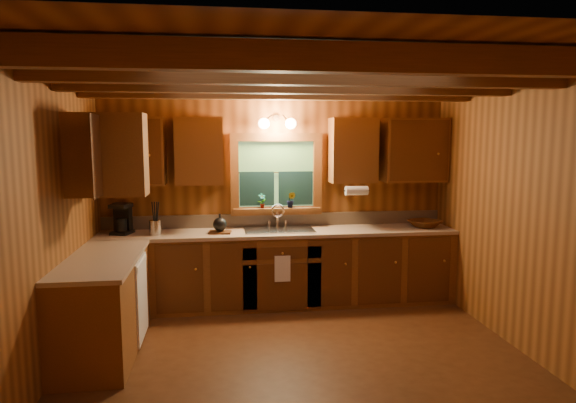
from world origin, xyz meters
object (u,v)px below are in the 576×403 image
(coffee_maker, at_px, (122,219))
(sink, at_px, (279,234))
(wicker_basket, at_px, (425,224))
(cutting_board, at_px, (220,232))

(coffee_maker, bearing_deg, sink, 16.75)
(wicker_basket, bearing_deg, coffee_maker, 178.45)
(sink, xyz_separation_m, coffee_maker, (-1.81, 0.06, 0.22))
(sink, relative_size, wicker_basket, 2.23)
(sink, height_order, cutting_board, sink)
(wicker_basket, bearing_deg, sink, 178.70)
(wicker_basket, bearing_deg, cutting_board, -179.09)
(sink, distance_m, cutting_board, 0.70)
(cutting_board, bearing_deg, sink, 13.61)
(coffee_maker, height_order, wicker_basket, coffee_maker)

